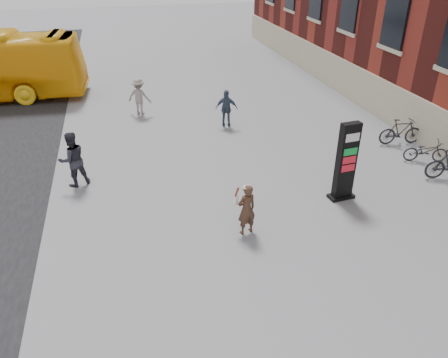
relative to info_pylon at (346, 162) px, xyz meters
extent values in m
plane|color=#9E9EA3|center=(-4.28, -1.66, -1.31)|extent=(100.00, 100.00, 0.00)
cube|color=beige|center=(5.16, 4.34, -0.41)|extent=(0.18, 44.00, 1.80)
cube|color=black|center=(0.00, 0.00, 0.00)|extent=(0.65, 0.32, 2.61)
cube|color=black|center=(0.00, 0.00, -1.25)|extent=(0.88, 0.50, 0.10)
cube|color=white|center=(0.00, 0.00, 0.89)|extent=(0.50, 0.34, 0.26)
cube|color=#0C722B|center=(0.00, 0.00, 0.42)|extent=(0.50, 0.34, 0.23)
cube|color=#A31421|center=(0.00, 0.00, 0.14)|extent=(0.50, 0.34, 0.23)
cube|color=#A31421|center=(0.00, 0.00, -0.14)|extent=(0.50, 0.34, 0.23)
imported|color=#3F2C1C|center=(-3.57, -1.10, -0.52)|extent=(0.65, 0.51, 1.56)
cylinder|color=white|center=(-3.57, -1.10, 0.19)|extent=(0.22, 0.22, 0.05)
cone|color=white|center=(-3.45, -0.83, -0.24)|extent=(0.23, 0.26, 0.38)
cylinder|color=maroon|center=(-3.45, -0.83, -0.01)|extent=(0.12, 0.15, 0.32)
cone|color=white|center=(-3.81, -0.93, -0.24)|extent=(0.25, 0.23, 0.38)
cylinder|color=maroon|center=(-3.81, -0.93, -0.01)|extent=(0.15, 0.12, 0.32)
imported|color=#2A2A34|center=(-8.44, 3.00, -0.34)|extent=(1.15, 1.03, 1.93)
imported|color=gray|center=(-5.75, 9.44, -0.43)|extent=(1.31, 1.08, 1.76)
imported|color=#39495D|center=(-2.11, 6.93, -0.47)|extent=(1.05, 0.69, 1.66)
imported|color=#242429|center=(4.32, 1.68, -0.88)|extent=(1.72, 1.03, 0.86)
imported|color=#242429|center=(4.32, 3.32, -0.76)|extent=(1.86, 0.75, 1.09)
camera|label=1|loc=(-6.67, -10.94, 6.16)|focal=35.00mm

